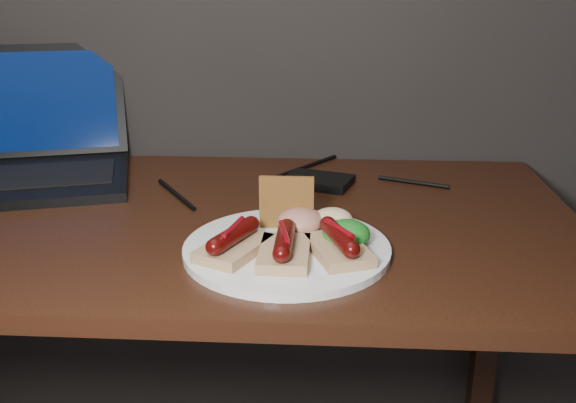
% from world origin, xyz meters
% --- Properties ---
extents(desk, '(1.40, 0.70, 0.75)m').
position_xyz_m(desk, '(0.00, 1.38, 0.66)').
color(desk, '#361B0D').
rests_on(desk, ground).
extents(laptop, '(0.44, 0.45, 0.25)m').
position_xyz_m(laptop, '(-0.32, 1.57, 0.80)').
color(laptop, black).
rests_on(laptop, desk).
extents(hard_drive, '(0.15, 0.12, 0.02)m').
position_xyz_m(hard_drive, '(0.25, 1.55, 0.76)').
color(hard_drive, black).
rests_on(hard_drive, desk).
extents(desk_cables, '(0.91, 0.35, 0.01)m').
position_xyz_m(desk_cables, '(0.05, 1.55, 0.75)').
color(desk_cables, black).
rests_on(desk_cables, desk).
extents(plate, '(0.33, 0.33, 0.01)m').
position_xyz_m(plate, '(0.21, 1.23, 0.76)').
color(plate, silver).
rests_on(plate, desk).
extents(bread_sausage_left, '(0.11, 0.13, 0.04)m').
position_xyz_m(bread_sausage_left, '(0.14, 1.20, 0.78)').
color(bread_sausage_left, tan).
rests_on(bread_sausage_left, plate).
extents(bread_sausage_center, '(0.07, 0.12, 0.04)m').
position_xyz_m(bread_sausage_center, '(0.21, 1.18, 0.78)').
color(bread_sausage_center, tan).
rests_on(bread_sausage_center, plate).
extents(bread_sausage_right, '(0.10, 0.13, 0.04)m').
position_xyz_m(bread_sausage_right, '(0.29, 1.20, 0.78)').
color(bread_sausage_right, tan).
rests_on(bread_sausage_right, plate).
extents(crispbread, '(0.08, 0.01, 0.08)m').
position_xyz_m(crispbread, '(0.21, 1.30, 0.80)').
color(crispbread, '#966129').
rests_on(crispbread, plate).
extents(salad_greens, '(0.07, 0.07, 0.04)m').
position_xyz_m(salad_greens, '(0.30, 1.23, 0.78)').
color(salad_greens, '#105112').
rests_on(salad_greens, plate).
extents(salsa_mound, '(0.07, 0.07, 0.04)m').
position_xyz_m(salsa_mound, '(0.23, 1.28, 0.78)').
color(salsa_mound, '#A3101B').
rests_on(salsa_mound, plate).
extents(coleslaw_mound, '(0.06, 0.06, 0.04)m').
position_xyz_m(coleslaw_mound, '(0.28, 1.29, 0.78)').
color(coleslaw_mound, white).
rests_on(coleslaw_mound, plate).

